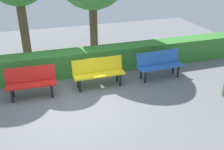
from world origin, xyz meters
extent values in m
plane|color=slate|center=(0.00, 0.00, 0.00)|extent=(16.00, 16.00, 0.00)
cube|color=blue|center=(-2.92, -0.79, 0.41)|extent=(1.52, 0.48, 0.05)
cube|color=blue|center=(-2.91, -0.98, 0.65)|extent=(1.50, 0.19, 0.42)
cylinder|color=black|center=(-3.53, -0.67, 0.20)|extent=(0.07, 0.07, 0.39)
cylinder|color=black|center=(-3.51, -0.97, 0.20)|extent=(0.07, 0.07, 0.39)
cylinder|color=black|center=(-2.33, -0.62, 0.20)|extent=(0.07, 0.07, 0.39)
cylinder|color=black|center=(-2.32, -0.92, 0.20)|extent=(0.07, 0.07, 0.39)
cube|color=yellow|center=(-0.90, -0.82, 0.41)|extent=(1.55, 0.43, 0.05)
cube|color=yellow|center=(-0.89, -1.01, 0.65)|extent=(1.55, 0.14, 0.42)
cylinder|color=black|center=(-1.52, -0.68, 0.20)|extent=(0.07, 0.07, 0.39)
cylinder|color=black|center=(-1.52, -0.97, 0.20)|extent=(0.07, 0.07, 0.39)
cylinder|color=black|center=(-0.27, -0.67, 0.20)|extent=(0.07, 0.07, 0.39)
cylinder|color=black|center=(-0.27, -0.97, 0.20)|extent=(0.07, 0.07, 0.39)
cube|color=red|center=(1.07, -0.77, 0.41)|extent=(1.38, 0.48, 0.05)
cube|color=red|center=(1.06, -0.96, 0.65)|extent=(1.37, 0.20, 0.42)
cylinder|color=black|center=(0.55, -0.60, 0.20)|extent=(0.07, 0.07, 0.39)
cylinder|color=black|center=(0.53, -0.90, 0.20)|extent=(0.07, 0.07, 0.39)
cylinder|color=black|center=(1.61, -0.64, 0.20)|extent=(0.07, 0.07, 0.39)
cylinder|color=black|center=(1.60, -0.94, 0.20)|extent=(0.07, 0.07, 0.39)
cube|color=#387F33|center=(-0.95, -1.95, 0.41)|extent=(11.51, 0.67, 0.82)
cylinder|color=brown|center=(-1.44, -3.62, 1.16)|extent=(0.31, 0.31, 2.32)
cylinder|color=brown|center=(1.12, -3.74, 1.23)|extent=(0.32, 0.32, 2.46)
camera|label=1|loc=(0.85, 5.94, 3.77)|focal=41.31mm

